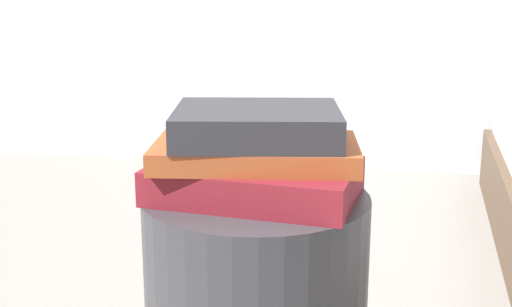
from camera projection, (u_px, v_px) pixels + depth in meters
book_maroon at (254, 181)px, 0.99m from camera, size 0.31×0.22×0.05m
book_rust at (257, 153)px, 0.98m from camera, size 0.31×0.21×0.03m
book_charcoal at (256, 124)px, 0.99m from camera, size 0.26×0.23×0.05m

